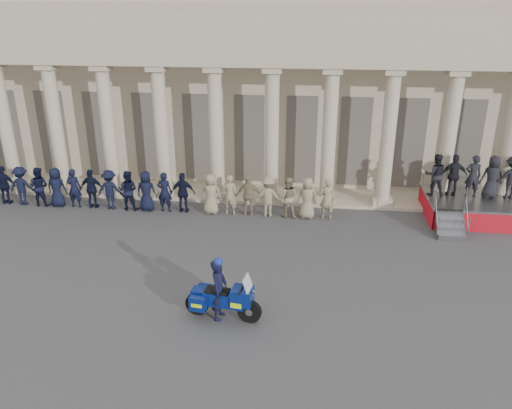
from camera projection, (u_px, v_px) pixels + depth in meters
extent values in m
plane|color=#3B3B3D|center=(211.00, 286.00, 16.75)|extent=(90.00, 90.00, 0.00)
cube|color=tan|center=(261.00, 85.00, 28.94)|extent=(40.00, 10.00, 9.00)
cube|color=tan|center=(246.00, 193.00, 24.84)|extent=(40.00, 2.60, 0.15)
cube|color=tan|center=(243.00, 55.00, 21.63)|extent=(35.80, 1.00, 1.00)
cube|color=tan|center=(243.00, 28.00, 21.23)|extent=(35.80, 1.00, 1.20)
cube|color=tan|center=(17.00, 185.00, 25.33)|extent=(0.90, 0.90, 0.30)
cylinder|color=tan|center=(6.00, 128.00, 24.24)|extent=(0.64, 0.64, 5.60)
cube|color=tan|center=(65.00, 187.00, 25.04)|extent=(0.90, 0.90, 0.30)
cylinder|color=tan|center=(56.00, 129.00, 23.95)|extent=(0.64, 0.64, 5.60)
cube|color=tan|center=(47.00, 67.00, 22.88)|extent=(0.85, 0.85, 0.24)
cube|color=tan|center=(115.00, 189.00, 24.75)|extent=(0.90, 0.90, 0.30)
cylinder|color=tan|center=(108.00, 131.00, 23.66)|extent=(0.64, 0.64, 5.60)
cube|color=tan|center=(101.00, 67.00, 22.59)|extent=(0.85, 0.85, 0.24)
cube|color=tan|center=(166.00, 191.00, 24.46)|extent=(0.90, 0.90, 0.30)
cylinder|color=tan|center=(161.00, 132.00, 23.37)|extent=(0.64, 0.64, 5.60)
cube|color=tan|center=(157.00, 68.00, 22.30)|extent=(0.85, 0.85, 0.24)
cube|color=tan|center=(218.00, 194.00, 24.17)|extent=(0.90, 0.90, 0.30)
cylinder|color=tan|center=(216.00, 134.00, 23.08)|extent=(0.64, 0.64, 5.60)
cube|color=tan|center=(214.00, 69.00, 22.01)|extent=(0.85, 0.85, 0.24)
cube|color=tan|center=(271.00, 196.00, 23.88)|extent=(0.90, 0.90, 0.30)
cylinder|color=tan|center=(272.00, 135.00, 22.79)|extent=(0.64, 0.64, 5.60)
cube|color=tan|center=(273.00, 70.00, 21.72)|extent=(0.85, 0.85, 0.24)
cube|color=tan|center=(326.00, 198.00, 23.59)|extent=(0.90, 0.90, 0.30)
cylinder|color=tan|center=(329.00, 137.00, 22.50)|extent=(0.64, 0.64, 5.60)
cube|color=tan|center=(333.00, 71.00, 21.43)|extent=(0.85, 0.85, 0.24)
cube|color=tan|center=(382.00, 200.00, 23.30)|extent=(0.90, 0.90, 0.30)
cylinder|color=tan|center=(388.00, 139.00, 22.21)|extent=(0.64, 0.64, 5.60)
cube|color=tan|center=(395.00, 72.00, 21.14)|extent=(0.85, 0.85, 0.24)
cube|color=tan|center=(439.00, 203.00, 23.01)|extent=(0.90, 0.90, 0.30)
cylinder|color=tan|center=(448.00, 141.00, 21.92)|extent=(0.64, 0.64, 5.60)
cube|color=tan|center=(458.00, 72.00, 20.85)|extent=(0.85, 0.85, 0.24)
cube|color=tan|center=(498.00, 205.00, 22.72)|extent=(0.90, 0.90, 0.30)
cylinder|color=tan|center=(510.00, 142.00, 21.63)|extent=(0.64, 0.64, 5.60)
cube|color=black|center=(8.00, 132.00, 26.51)|extent=(1.30, 0.12, 4.20)
cube|color=black|center=(54.00, 133.00, 26.22)|extent=(1.30, 0.12, 4.20)
cube|color=black|center=(101.00, 134.00, 25.93)|extent=(1.30, 0.12, 4.20)
cube|color=black|center=(149.00, 136.00, 25.64)|extent=(1.30, 0.12, 4.20)
cube|color=black|center=(199.00, 137.00, 25.35)|extent=(1.30, 0.12, 4.20)
cube|color=black|center=(249.00, 139.00, 25.06)|extent=(1.30, 0.12, 4.20)
cube|color=black|center=(301.00, 140.00, 24.77)|extent=(1.30, 0.12, 4.20)
cube|color=black|center=(354.00, 142.00, 24.48)|extent=(1.30, 0.12, 4.20)
cube|color=black|center=(409.00, 144.00, 24.19)|extent=(1.30, 0.12, 4.20)
cube|color=black|center=(464.00, 145.00, 23.90)|extent=(1.30, 0.12, 4.20)
imported|color=black|center=(4.00, 185.00, 23.42)|extent=(1.09, 0.45, 1.86)
imported|color=black|center=(22.00, 186.00, 23.33)|extent=(1.20, 0.69, 1.86)
imported|color=black|center=(39.00, 187.00, 23.23)|extent=(0.90, 0.70, 1.86)
imported|color=black|center=(57.00, 187.00, 23.13)|extent=(0.91, 0.59, 1.86)
imported|color=black|center=(74.00, 188.00, 23.04)|extent=(0.68, 0.45, 1.86)
imported|color=black|center=(92.00, 189.00, 22.94)|extent=(1.09, 0.45, 1.86)
imported|color=black|center=(110.00, 190.00, 22.85)|extent=(1.20, 0.69, 1.86)
imported|color=black|center=(128.00, 190.00, 22.75)|extent=(0.90, 0.70, 1.86)
imported|color=black|center=(146.00, 191.00, 22.65)|extent=(0.91, 0.59, 1.86)
imported|color=black|center=(165.00, 192.00, 22.56)|extent=(0.68, 0.45, 1.86)
imported|color=black|center=(183.00, 193.00, 22.46)|extent=(1.09, 0.45, 1.86)
imported|color=gray|center=(211.00, 194.00, 22.32)|extent=(0.91, 0.59, 1.86)
imported|color=gray|center=(230.00, 195.00, 22.22)|extent=(0.68, 0.45, 1.86)
imported|color=gray|center=(249.00, 195.00, 22.13)|extent=(1.09, 0.45, 1.86)
imported|color=gray|center=(268.00, 196.00, 22.03)|extent=(1.20, 0.69, 1.86)
imported|color=gray|center=(288.00, 197.00, 21.93)|extent=(0.90, 0.70, 1.86)
imported|color=gray|center=(307.00, 198.00, 21.84)|extent=(0.91, 0.59, 1.86)
imported|color=gray|center=(327.00, 199.00, 21.74)|extent=(0.68, 0.45, 1.86)
cube|color=gray|center=(480.00, 199.00, 21.86)|extent=(4.57, 3.26, 0.10)
cube|color=#AB0D19|center=(490.00, 223.00, 20.54)|extent=(4.57, 0.04, 0.82)
cube|color=#AB0D19|center=(426.00, 207.00, 22.28)|extent=(0.04, 3.26, 0.82)
cube|color=gray|center=(452.00, 237.00, 19.99)|extent=(1.10, 0.28, 0.23)
cube|color=gray|center=(451.00, 229.00, 20.17)|extent=(1.10, 0.28, 0.23)
cube|color=gray|center=(450.00, 221.00, 20.34)|extent=(1.10, 0.28, 0.23)
cube|color=gray|center=(449.00, 213.00, 20.51)|extent=(1.10, 0.28, 0.23)
cylinder|color=gray|center=(472.00, 176.00, 23.12)|extent=(4.57, 0.04, 0.04)
imported|color=black|center=(435.00, 175.00, 21.90)|extent=(0.91, 0.71, 1.88)
imported|color=black|center=(454.00, 175.00, 21.82)|extent=(1.10, 0.46, 1.88)
imported|color=black|center=(473.00, 176.00, 21.73)|extent=(0.68, 0.45, 1.88)
imported|color=black|center=(492.00, 177.00, 21.64)|extent=(0.92, 0.60, 1.88)
imported|color=black|center=(512.00, 177.00, 21.55)|extent=(1.21, 0.70, 1.88)
cylinder|color=black|center=(250.00, 311.00, 14.70)|extent=(0.74, 0.25, 0.72)
cylinder|color=black|center=(197.00, 304.00, 15.08)|extent=(0.74, 0.25, 0.72)
cube|color=navy|center=(225.00, 299.00, 14.76)|extent=(1.31, 0.63, 0.42)
cube|color=navy|center=(242.00, 296.00, 14.57)|extent=(0.67, 0.65, 0.49)
cube|color=silver|center=(242.00, 303.00, 14.66)|extent=(0.28, 0.36, 0.13)
cube|color=#B2BFCC|center=(248.00, 286.00, 14.39)|extent=(0.29, 0.53, 0.59)
cube|color=black|center=(217.00, 291.00, 14.73)|extent=(0.76, 0.47, 0.11)
cube|color=navy|center=(198.00, 292.00, 14.92)|extent=(0.43, 0.42, 0.24)
cube|color=navy|center=(198.00, 304.00, 14.64)|extent=(0.52, 0.31, 0.44)
cube|color=#D2FC0D|center=(198.00, 304.00, 14.64)|extent=(0.36, 0.30, 0.11)
cube|color=navy|center=(206.00, 291.00, 15.27)|extent=(0.52, 0.31, 0.44)
cube|color=#D2FC0D|center=(206.00, 291.00, 15.27)|extent=(0.36, 0.30, 0.11)
cylinder|color=silver|center=(210.00, 301.00, 15.25)|extent=(0.67, 0.20, 0.11)
cylinder|color=black|center=(242.00, 288.00, 14.47)|extent=(0.14, 0.76, 0.04)
imported|color=black|center=(219.00, 289.00, 14.69)|extent=(0.55, 0.76, 1.93)
sphere|color=navy|center=(218.00, 262.00, 14.36)|extent=(0.28, 0.28, 0.28)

